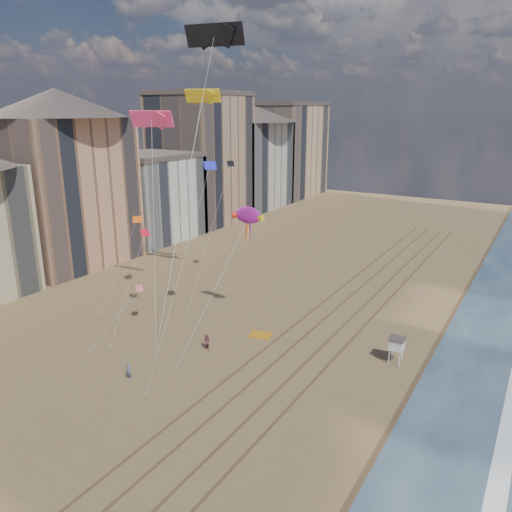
{
  "coord_description": "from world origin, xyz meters",
  "views": [
    {
      "loc": [
        23.44,
        -19.91,
        25.45
      ],
      "look_at": [
        -4.04,
        26.0,
        9.5
      ],
      "focal_mm": 35.0,
      "sensor_mm": 36.0,
      "label": 1
    }
  ],
  "objects_px": {
    "grounded_kite": "(260,335)",
    "kite_flyer_a": "(129,371)",
    "lifeguard_stand": "(397,344)",
    "kite_flyer_b": "(207,342)",
    "show_kite": "(248,215)"
  },
  "relations": [
    {
      "from": "grounded_kite",
      "to": "kite_flyer_b",
      "type": "relative_size",
      "value": 1.3
    },
    {
      "from": "grounded_kite",
      "to": "show_kite",
      "type": "distance_m",
      "value": 13.93
    },
    {
      "from": "show_kite",
      "to": "kite_flyer_a",
      "type": "height_order",
      "value": "show_kite"
    },
    {
      "from": "grounded_kite",
      "to": "show_kite",
      "type": "height_order",
      "value": "show_kite"
    },
    {
      "from": "grounded_kite",
      "to": "kite_flyer_a",
      "type": "bearing_deg",
      "value": -125.76
    },
    {
      "from": "lifeguard_stand",
      "to": "kite_flyer_b",
      "type": "xyz_separation_m",
      "value": [
        -18.52,
        -7.54,
        -1.34
      ]
    },
    {
      "from": "grounded_kite",
      "to": "kite_flyer_a",
      "type": "relative_size",
      "value": 1.38
    },
    {
      "from": "grounded_kite",
      "to": "kite_flyer_a",
      "type": "distance_m",
      "value": 16.09
    },
    {
      "from": "show_kite",
      "to": "kite_flyer_b",
      "type": "xyz_separation_m",
      "value": [
        -0.87,
        -7.21,
        -12.9
      ]
    },
    {
      "from": "lifeguard_stand",
      "to": "show_kite",
      "type": "relative_size",
      "value": 0.16
    },
    {
      "from": "lifeguard_stand",
      "to": "kite_flyer_a",
      "type": "bearing_deg",
      "value": -142.64
    },
    {
      "from": "lifeguard_stand",
      "to": "kite_flyer_a",
      "type": "xyz_separation_m",
      "value": [
        -21.41,
        -16.35,
        -1.39
      ]
    },
    {
      "from": "grounded_kite",
      "to": "lifeguard_stand",
      "type": "bearing_deg",
      "value": -7.84
    },
    {
      "from": "kite_flyer_b",
      "to": "grounded_kite",
      "type": "bearing_deg",
      "value": 76.64
    },
    {
      "from": "lifeguard_stand",
      "to": "grounded_kite",
      "type": "height_order",
      "value": "lifeguard_stand"
    }
  ]
}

